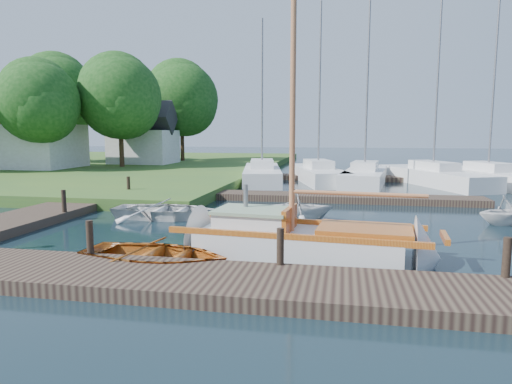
% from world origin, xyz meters
% --- Properties ---
extents(ground, '(160.00, 160.00, 0.00)m').
position_xyz_m(ground, '(0.00, 0.00, 0.00)').
color(ground, black).
rests_on(ground, ground).
extents(near_dock, '(18.00, 2.20, 0.30)m').
position_xyz_m(near_dock, '(0.00, -6.00, 0.15)').
color(near_dock, black).
rests_on(near_dock, ground).
extents(left_dock, '(2.20, 18.00, 0.30)m').
position_xyz_m(left_dock, '(-8.00, 2.00, 0.15)').
color(left_dock, black).
rests_on(left_dock, ground).
extents(far_dock, '(14.00, 1.60, 0.30)m').
position_xyz_m(far_dock, '(2.00, 6.50, 0.15)').
color(far_dock, black).
rests_on(far_dock, ground).
extents(pontoon, '(30.00, 1.60, 0.30)m').
position_xyz_m(pontoon, '(10.00, 16.00, 0.15)').
color(pontoon, black).
rests_on(pontoon, ground).
extents(shore, '(50.00, 40.00, 0.50)m').
position_xyz_m(shore, '(-28.00, 22.00, 0.25)').
color(shore, '#335926').
rests_on(shore, ground).
extents(mooring_post_1, '(0.16, 0.16, 0.80)m').
position_xyz_m(mooring_post_1, '(-3.00, -5.00, 0.70)').
color(mooring_post_1, black).
rests_on(mooring_post_1, near_dock).
extents(mooring_post_2, '(0.16, 0.16, 0.80)m').
position_xyz_m(mooring_post_2, '(1.50, -5.00, 0.70)').
color(mooring_post_2, black).
rests_on(mooring_post_2, near_dock).
extents(mooring_post_3, '(0.16, 0.16, 0.80)m').
position_xyz_m(mooring_post_3, '(6.00, -5.00, 0.70)').
color(mooring_post_3, black).
rests_on(mooring_post_3, near_dock).
extents(mooring_post_4, '(0.16, 0.16, 0.80)m').
position_xyz_m(mooring_post_4, '(-7.00, 0.00, 0.70)').
color(mooring_post_4, black).
rests_on(mooring_post_4, left_dock).
extents(mooring_post_5, '(0.16, 0.16, 0.80)m').
position_xyz_m(mooring_post_5, '(-7.00, 5.00, 0.70)').
color(mooring_post_5, black).
rests_on(mooring_post_5, left_dock).
extents(sailboat, '(7.30, 2.60, 9.83)m').
position_xyz_m(sailboat, '(1.91, -3.32, 0.34)').
color(sailboat, silver).
rests_on(sailboat, ground).
extents(dinghy, '(3.81, 2.89, 0.74)m').
position_xyz_m(dinghy, '(-1.51, -4.70, 0.37)').
color(dinghy, maroon).
rests_on(dinghy, ground).
extents(tender_a, '(3.91, 2.86, 0.79)m').
position_xyz_m(tender_a, '(-3.61, 1.05, 0.40)').
color(tender_a, silver).
rests_on(tender_a, ground).
extents(tender_b, '(2.46, 2.17, 1.21)m').
position_xyz_m(tender_b, '(1.28, 1.67, 0.61)').
color(tender_b, silver).
rests_on(tender_b, ground).
extents(tender_c, '(3.50, 2.79, 0.65)m').
position_xyz_m(tender_c, '(0.75, 2.18, 0.32)').
color(tender_c, silver).
rests_on(tender_c, ground).
extents(tender_d, '(2.64, 2.48, 1.11)m').
position_xyz_m(tender_d, '(8.31, 2.18, 0.55)').
color(tender_d, silver).
rests_on(tender_d, ground).
extents(marina_boat_0, '(3.79, 9.20, 10.06)m').
position_xyz_m(marina_boat_0, '(-2.32, 14.00, 0.56)').
color(marina_boat_0, silver).
rests_on(marina_boat_0, ground).
extents(marina_boat_1, '(4.40, 8.68, 11.02)m').
position_xyz_m(marina_boat_1, '(1.22, 14.48, 0.57)').
color(marina_boat_1, silver).
rests_on(marina_boat_1, ground).
extents(marina_boat_2, '(3.21, 8.11, 11.61)m').
position_xyz_m(marina_boat_2, '(4.04, 13.33, 0.58)').
color(marina_boat_2, silver).
rests_on(marina_boat_2, ground).
extents(marina_boat_3, '(5.73, 9.59, 12.36)m').
position_xyz_m(marina_boat_3, '(8.09, 14.33, 0.57)').
color(marina_boat_3, silver).
rests_on(marina_boat_3, ground).
extents(marina_boat_4, '(4.96, 8.29, 11.12)m').
position_xyz_m(marina_boat_4, '(11.11, 14.16, 0.57)').
color(marina_boat_4, silver).
rests_on(marina_boat_4, ground).
extents(house_a, '(6.30, 5.00, 6.29)m').
position_xyz_m(house_a, '(-20.00, 16.00, 2.96)').
color(house_a, beige).
rests_on(house_a, shore).
extents(house_c, '(5.25, 4.00, 5.28)m').
position_xyz_m(house_c, '(-14.00, 22.00, 2.58)').
color(house_c, beige).
rests_on(house_c, shore).
extents(tree_2, '(5.83, 5.75, 7.82)m').
position_xyz_m(tree_2, '(-18.00, 14.05, 5.25)').
color(tree_2, '#332114').
rests_on(tree_2, shore).
extents(tree_3, '(6.41, 6.38, 8.74)m').
position_xyz_m(tree_3, '(-14.00, 18.05, 5.81)').
color(tree_3, '#332114').
rests_on(tree_3, shore).
extents(tree_4, '(7.01, 7.01, 9.66)m').
position_xyz_m(tree_4, '(-22.00, 22.05, 6.37)').
color(tree_4, '#332114').
rests_on(tree_4, shore).
extents(tree_7, '(6.83, 6.83, 9.38)m').
position_xyz_m(tree_7, '(-12.00, 26.05, 6.20)').
color(tree_7, '#332114').
rests_on(tree_7, shore).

